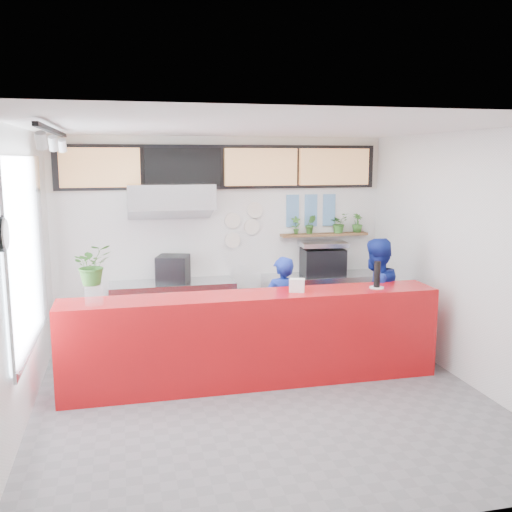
{
  "coord_description": "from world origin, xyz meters",
  "views": [
    {
      "loc": [
        -1.47,
        -5.97,
        2.67
      ],
      "look_at": [
        0.1,
        0.7,
        1.5
      ],
      "focal_mm": 40.0,
      "sensor_mm": 36.0,
      "label": 1
    }
  ],
  "objects_px": {
    "panini_oven": "(173,269)",
    "staff_right": "(375,299)",
    "service_counter": "(254,339)",
    "pepper_mill": "(377,274)",
    "espresso_machine": "(323,262)",
    "staff_center": "(282,310)"
  },
  "relations": [
    {
      "from": "staff_center",
      "to": "staff_right",
      "type": "bearing_deg",
      "value": 165.75
    },
    {
      "from": "espresso_machine",
      "to": "service_counter",
      "type": "bearing_deg",
      "value": -126.32
    },
    {
      "from": "staff_center",
      "to": "espresso_machine",
      "type": "bearing_deg",
      "value": -137.69
    },
    {
      "from": "espresso_machine",
      "to": "pepper_mill",
      "type": "height_order",
      "value": "pepper_mill"
    },
    {
      "from": "service_counter",
      "to": "staff_right",
      "type": "distance_m",
      "value": 1.87
    },
    {
      "from": "panini_oven",
      "to": "staff_center",
      "type": "xyz_separation_m",
      "value": [
        1.32,
        -1.16,
        -0.38
      ]
    },
    {
      "from": "service_counter",
      "to": "staff_right",
      "type": "height_order",
      "value": "staff_right"
    },
    {
      "from": "espresso_machine",
      "to": "staff_right",
      "type": "relative_size",
      "value": 0.39
    },
    {
      "from": "panini_oven",
      "to": "staff_center",
      "type": "height_order",
      "value": "staff_center"
    },
    {
      "from": "staff_right",
      "to": "panini_oven",
      "type": "bearing_deg",
      "value": -46.64
    },
    {
      "from": "service_counter",
      "to": "staff_center",
      "type": "bearing_deg",
      "value": 50.33
    },
    {
      "from": "service_counter",
      "to": "panini_oven",
      "type": "distance_m",
      "value": 2.04
    },
    {
      "from": "service_counter",
      "to": "staff_center",
      "type": "xyz_separation_m",
      "value": [
        0.53,
        0.64,
        0.16
      ]
    },
    {
      "from": "panini_oven",
      "to": "staff_right",
      "type": "distance_m",
      "value": 2.89
    },
    {
      "from": "panini_oven",
      "to": "staff_right",
      "type": "height_order",
      "value": "staff_right"
    },
    {
      "from": "pepper_mill",
      "to": "staff_center",
      "type": "bearing_deg",
      "value": 145.81
    },
    {
      "from": "staff_right",
      "to": "service_counter",
      "type": "bearing_deg",
      "value": -4.16
    },
    {
      "from": "service_counter",
      "to": "pepper_mill",
      "type": "bearing_deg",
      "value": -1.77
    },
    {
      "from": "service_counter",
      "to": "panini_oven",
      "type": "height_order",
      "value": "panini_oven"
    },
    {
      "from": "panini_oven",
      "to": "pepper_mill",
      "type": "height_order",
      "value": "pepper_mill"
    },
    {
      "from": "panini_oven",
      "to": "staff_right",
      "type": "xyz_separation_m",
      "value": [
        2.56,
        -1.31,
        -0.28
      ]
    },
    {
      "from": "pepper_mill",
      "to": "espresso_machine",
      "type": "bearing_deg",
      "value": 91.09
    }
  ]
}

